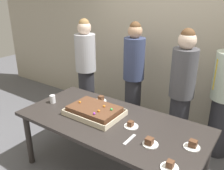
# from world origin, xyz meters

# --- Properties ---
(interior_back_panel) EXTENTS (8.00, 0.12, 3.00)m
(interior_back_panel) POSITION_xyz_m (0.00, 1.60, 1.50)
(interior_back_panel) COLOR #B2A893
(interior_back_panel) RESTS_ON ground_plane
(party_table) EXTENTS (2.09, 0.98, 0.73)m
(party_table) POSITION_xyz_m (0.00, 0.00, 0.66)
(party_table) COLOR #2D2826
(party_table) RESTS_ON ground_plane
(sheet_cake) EXTENTS (0.62, 0.44, 0.12)m
(sheet_cake) POSITION_xyz_m (-0.23, 0.00, 0.78)
(sheet_cake) COLOR beige
(sheet_cake) RESTS_ON party_table
(plated_slice_near_left) EXTENTS (0.15, 0.15, 0.07)m
(plated_slice_near_left) POSITION_xyz_m (0.82, -0.35, 0.75)
(plated_slice_near_left) COLOR white
(plated_slice_near_left) RESTS_ON party_table
(plated_slice_near_right) EXTENTS (0.15, 0.15, 0.07)m
(plated_slice_near_right) POSITION_xyz_m (0.89, 0.02, 0.76)
(plated_slice_near_right) COLOR white
(plated_slice_near_right) RESTS_ON party_table
(plated_slice_far_left) EXTENTS (0.15, 0.15, 0.08)m
(plated_slice_far_left) POSITION_xyz_m (-0.39, 0.32, 0.76)
(plated_slice_far_left) COLOR white
(plated_slice_far_left) RESTS_ON party_table
(plated_slice_far_right) EXTENTS (0.15, 0.15, 0.07)m
(plated_slice_far_right) POSITION_xyz_m (0.55, -0.16, 0.76)
(plated_slice_far_right) COLOR white
(plated_slice_far_right) RESTS_ON party_table
(plated_slice_center_front) EXTENTS (0.15, 0.15, 0.06)m
(plated_slice_center_front) POSITION_xyz_m (0.24, 0.01, 0.75)
(plated_slice_center_front) COLOR white
(plated_slice_center_front) RESTS_ON party_table
(drink_cup_nearest) EXTENTS (0.07, 0.07, 0.10)m
(drink_cup_nearest) POSITION_xyz_m (-0.87, -0.05, 0.78)
(drink_cup_nearest) COLOR white
(drink_cup_nearest) RESTS_ON party_table
(cake_server_utensil) EXTENTS (0.03, 0.20, 0.01)m
(cake_server_utensil) POSITION_xyz_m (0.36, -0.20, 0.74)
(cake_server_utensil) COLOR silver
(cake_server_utensil) RESTS_ON party_table
(person_serving_front) EXTENTS (0.30, 0.30, 1.68)m
(person_serving_front) POSITION_xyz_m (-0.31, 1.01, 0.88)
(person_serving_front) COLOR #28282D
(person_serving_front) RESTS_ON ground_plane
(person_green_shirt_behind) EXTENTS (0.31, 0.31, 1.67)m
(person_green_shirt_behind) POSITION_xyz_m (0.46, 0.87, 0.88)
(person_green_shirt_behind) COLOR #28282D
(person_green_shirt_behind) RESTS_ON ground_plane
(person_striped_tie_right) EXTENTS (0.32, 0.32, 1.68)m
(person_striped_tie_right) POSITION_xyz_m (-1.07, 0.83, 0.88)
(person_striped_tie_right) COLOR #28282D
(person_striped_tie_right) RESTS_ON ground_plane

